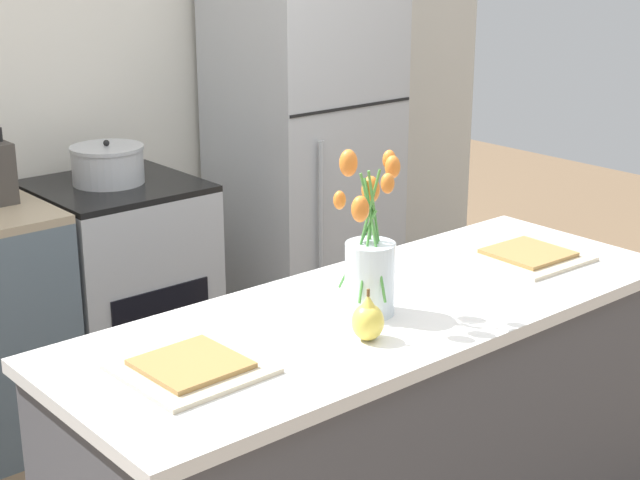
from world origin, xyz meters
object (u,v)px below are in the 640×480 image
Objects in this scene: refrigerator at (303,146)px; pear_figurine at (368,320)px; plate_setting_right at (528,255)px; stove_range at (122,292)px; cooking_pot at (108,165)px; flower_vase at (370,261)px; plate_setting_left at (191,367)px.

refrigerator reaches higher than pear_figurine.
pear_figurine is 0.79m from plate_setting_right.
plate_setting_right is (0.50, -1.61, 0.46)m from stove_range.
pear_figurine is 1.77m from cooking_pot.
refrigerator reaches higher than plate_setting_right.
stove_range is 6.91× the size of pear_figurine.
pear_figurine is (-0.12, -0.12, -0.09)m from flower_vase.
pear_figurine is at bearing -98.56° from cooking_pot.
plate_setting_right is at bearing 0.63° from flower_vase.
cooking_pot reaches higher than plate_setting_right.
pear_figurine reaches higher than plate_setting_right.
stove_range is 1.06m from refrigerator.
plate_setting_right is (0.78, 0.13, -0.04)m from pear_figurine.
pear_figurine reaches higher than stove_range.
pear_figurine is 0.44m from plate_setting_left.
stove_range is at bearing 107.27° from plate_setting_right.
refrigerator is 6.44× the size of cooking_pot.
cooking_pot is at bearing 67.13° from plate_setting_left.
plate_setting_left is (-0.54, 0.01, -0.13)m from flower_vase.
pear_figurine reaches higher than plate_setting_left.
plate_setting_left is at bearing 179.23° from flower_vase.
flower_vase reaches higher than plate_setting_right.
plate_setting_right is at bearing -72.73° from stove_range.
refrigerator is at bearing 44.27° from plate_setting_left.
refrigerator is at bearing 74.37° from plate_setting_right.
cooking_pot is (-0.01, 0.02, 0.52)m from stove_range.
flower_vase is at bearing 45.98° from pear_figurine.
flower_vase reaches higher than plate_setting_left.
plate_setting_right is at bearing -105.63° from refrigerator.
stove_range is 0.52m from cooking_pot.
plate_setting_right reaches higher than stove_range.
stove_range is at bearing 80.89° from pear_figurine.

